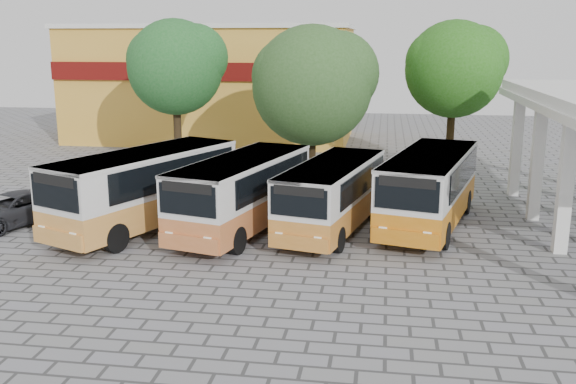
% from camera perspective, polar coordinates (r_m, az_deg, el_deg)
% --- Properties ---
extents(ground, '(90.00, 90.00, 0.00)m').
position_cam_1_polar(ground, '(21.97, 3.78, -5.90)').
color(ground, slate).
rests_on(ground, ground).
extents(shophouse_block, '(20.40, 10.40, 8.30)m').
position_cam_1_polar(shophouse_block, '(48.46, -6.62, 9.63)').
color(shophouse_block, gold).
rests_on(shophouse_block, ground).
extents(bus_far_left, '(5.65, 9.05, 3.04)m').
position_cam_1_polar(bus_far_left, '(25.48, -12.57, 0.62)').
color(bus_far_left, '#C58338').
rests_on(bus_far_left, ground).
extents(bus_centre_left, '(4.30, 8.37, 2.86)m').
position_cam_1_polar(bus_centre_left, '(24.62, -4.05, 0.22)').
color(bus_centre_left, '#B46130').
rests_on(bus_centre_left, ground).
extents(bus_centre_right, '(3.85, 7.82, 2.68)m').
position_cam_1_polar(bus_centre_right, '(24.64, 3.98, -0.01)').
color(bus_centre_right, '#B66E26').
rests_on(bus_centre_right, ground).
extents(bus_far_right, '(4.43, 8.60, 2.94)m').
position_cam_1_polar(bus_far_right, '(25.73, 12.49, 0.61)').
color(bus_far_right, '#BE6A0E').
rests_on(bus_far_right, ground).
extents(tree_left, '(5.57, 5.31, 8.42)m').
position_cam_1_polar(tree_left, '(36.87, -9.90, 11.15)').
color(tree_left, '#332514').
rests_on(tree_left, ground).
extents(tree_middle, '(6.60, 6.28, 8.07)m').
position_cam_1_polar(tree_middle, '(33.91, 2.31, 9.79)').
color(tree_middle, black).
rests_on(tree_middle, ground).
extents(tree_right, '(5.45, 5.19, 8.32)m').
position_cam_1_polar(tree_right, '(35.94, 14.66, 10.79)').
color(tree_right, black).
rests_on(tree_right, ground).
extents(parked_car, '(3.73, 5.07, 1.28)m').
position_cam_1_polar(parked_car, '(27.89, -23.36, -1.44)').
color(parked_car, '#26272C').
rests_on(parked_car, ground).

